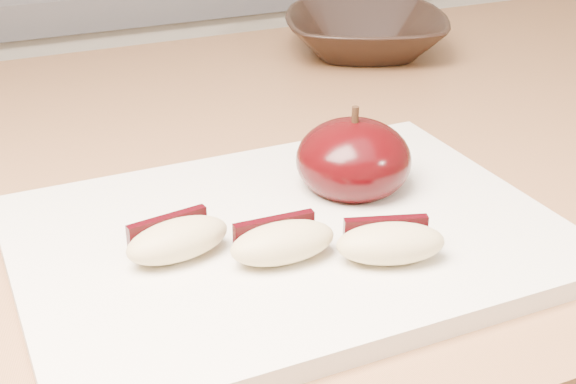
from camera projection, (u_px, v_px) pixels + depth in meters
name	position (u px, v px, depth m)	size (l,w,h in m)	color
back_cabinet	(48.00, 239.00, 1.36)	(2.40, 0.62, 0.94)	silver
cutting_board	(288.00, 237.00, 0.50)	(0.33, 0.24, 0.01)	silver
apple_half	(353.00, 160.00, 0.54)	(0.08, 0.08, 0.06)	black
apple_wedge_a	(177.00, 239.00, 0.46)	(0.07, 0.04, 0.02)	tan
apple_wedge_b	(282.00, 242.00, 0.46)	(0.06, 0.03, 0.02)	tan
apple_wedge_c	(390.00, 242.00, 0.46)	(0.07, 0.05, 0.02)	tan
bowl	(366.00, 34.00, 0.85)	(0.17, 0.17, 0.04)	black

